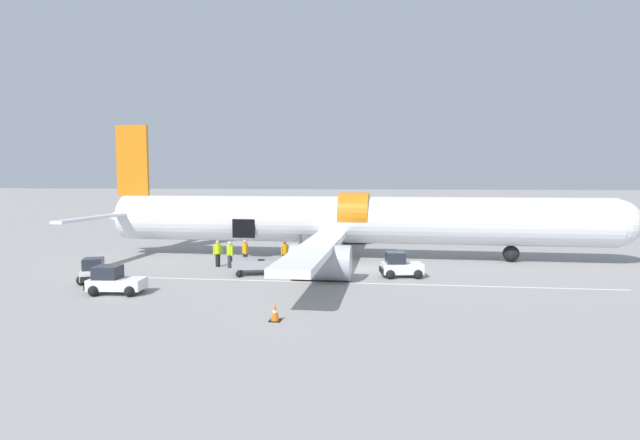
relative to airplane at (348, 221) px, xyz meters
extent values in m
plane|color=gray|center=(1.12, -4.79, -2.81)|extent=(500.00, 500.00, 0.00)
cube|color=silver|center=(1.39, -9.08, -2.81)|extent=(29.53, 0.87, 0.01)
cylinder|color=white|center=(0.47, 0.00, 0.11)|extent=(36.80, 3.49, 3.49)
sphere|color=white|center=(18.87, 0.00, 0.11)|extent=(3.32, 3.32, 3.32)
cone|color=white|center=(-17.93, 0.00, 0.11)|extent=(4.02, 3.22, 3.22)
cylinder|color=orange|center=(0.47, -0.03, 0.42)|extent=(2.21, 3.50, 3.50)
cube|color=orange|center=(-17.28, 0.00, 4.64)|extent=(2.62, 0.28, 5.58)
cube|color=white|center=(-17.42, -4.61, 0.46)|extent=(0.84, 9.23, 0.20)
cube|color=white|center=(-17.42, 4.62, 0.46)|extent=(0.84, 9.23, 0.20)
cube|color=white|center=(-1.00, -8.77, -0.85)|extent=(2.01, 16.49, 0.40)
cube|color=white|center=(-1.00, 8.77, -0.85)|extent=(2.01, 16.49, 0.40)
cylinder|color=#B2B7BF|center=(-0.80, -8.67, -1.73)|extent=(3.58, 2.10, 2.10)
cylinder|color=#B2B7BF|center=(-0.80, 8.68, -1.73)|extent=(3.58, 2.10, 2.10)
cube|color=black|center=(-7.63, -1.73, -0.50)|extent=(1.70, 0.12, 1.40)
cylinder|color=#56565B|center=(11.88, 0.00, -1.49)|extent=(0.22, 0.22, 1.45)
sphere|color=black|center=(11.88, 0.00, -2.22)|extent=(1.18, 1.18, 1.18)
cylinder|color=#56565B|center=(-3.21, -2.45, -1.49)|extent=(0.22, 0.22, 1.45)
sphere|color=black|center=(-3.21, -2.45, -2.22)|extent=(1.18, 1.18, 1.18)
cylinder|color=#56565B|center=(-3.21, 2.45, -1.49)|extent=(0.22, 0.22, 1.45)
sphere|color=black|center=(-3.21, 2.45, -2.22)|extent=(1.18, 1.18, 1.18)
cube|color=white|center=(-10.84, -13.57, -2.29)|extent=(2.90, 1.63, 0.57)
cube|color=#232833|center=(-11.32, -13.61, -1.67)|extent=(1.36, 1.28, 0.66)
cube|color=black|center=(-12.27, -13.71, -2.40)|extent=(0.24, 1.23, 0.28)
sphere|color=black|center=(-11.84, -13.01, -2.53)|extent=(0.56, 0.56, 0.56)
sphere|color=black|center=(-11.72, -14.30, -2.53)|extent=(0.56, 0.56, 0.56)
sphere|color=black|center=(-9.97, -12.83, -2.53)|extent=(0.56, 0.56, 0.56)
sphere|color=black|center=(-9.84, -14.12, -2.53)|extent=(0.56, 0.56, 0.56)
cube|color=white|center=(-13.79, -10.93, -2.29)|extent=(2.12, 2.82, 0.56)
cube|color=#232833|center=(-13.62, -11.34, -1.68)|extent=(1.40, 1.46, 0.66)
cube|color=black|center=(-13.27, -12.14, -2.40)|extent=(1.05, 0.54, 0.28)
sphere|color=black|center=(-13.98, -11.95, -2.53)|extent=(0.56, 0.56, 0.56)
sphere|color=black|center=(-12.92, -11.50, -2.53)|extent=(0.56, 0.56, 0.56)
sphere|color=black|center=(-14.67, -10.36, -2.53)|extent=(0.56, 0.56, 0.56)
sphere|color=black|center=(-13.61, -9.90, -2.53)|extent=(0.56, 0.56, 0.56)
cube|color=white|center=(3.98, -6.85, -2.27)|extent=(2.66, 1.76, 0.61)
cube|color=#232833|center=(3.56, -6.92, -1.61)|extent=(1.29, 1.32, 0.70)
cube|color=black|center=(2.72, -7.07, -2.39)|extent=(0.33, 1.22, 0.31)
sphere|color=black|center=(3.05, -6.37, -2.53)|extent=(0.56, 0.56, 0.56)
sphere|color=black|center=(3.27, -7.63, -2.53)|extent=(0.56, 0.56, 0.56)
sphere|color=black|center=(4.69, -6.07, -2.53)|extent=(0.56, 0.56, 0.56)
sphere|color=black|center=(4.92, -7.33, -2.53)|extent=(0.56, 0.56, 0.56)
cube|color=#999BA0|center=(-5.05, -7.32, -2.36)|extent=(3.45, 2.40, 0.05)
cube|color=#999BA0|center=(-3.56, -6.92, -2.09)|extent=(0.48, 1.60, 0.50)
cube|color=#999BA0|center=(-4.84, -8.09, -2.09)|extent=(2.98, 0.85, 0.50)
cube|color=#999BA0|center=(-5.25, -6.56, -2.09)|extent=(2.98, 0.85, 0.50)
cube|color=#333338|center=(-3.10, -6.80, -2.55)|extent=(0.89, 0.31, 0.06)
sphere|color=black|center=(-3.77, -7.83, -2.61)|extent=(0.40, 0.40, 0.40)
sphere|color=black|center=(-4.20, -6.25, -2.61)|extent=(0.40, 0.40, 0.40)
sphere|color=black|center=(-5.89, -8.40, -2.61)|extent=(0.40, 0.40, 0.40)
sphere|color=black|center=(-6.32, -6.81, -2.61)|extent=(0.40, 0.40, 0.40)
cube|color=#14472D|center=(-3.84, -7.36, -2.16)|extent=(0.48, 0.31, 0.36)
cube|color=#721951|center=(-5.27, -7.42, -2.18)|extent=(0.42, 0.21, 0.32)
cube|color=black|center=(-4.74, -7.40, -2.09)|extent=(0.48, 0.35, 0.49)
cylinder|color=#2D2D33|center=(-7.47, -5.38, -2.37)|extent=(0.44, 0.44, 0.87)
cylinder|color=#B7E019|center=(-7.47, -5.38, -1.59)|extent=(0.57, 0.57, 0.69)
sphere|color=beige|center=(-7.47, -5.38, -1.13)|extent=(0.24, 0.24, 0.24)
cylinder|color=#B7E019|center=(-7.67, -5.25, -1.67)|extent=(0.18, 0.18, 0.63)
cylinder|color=#B7E019|center=(-7.27, -5.52, -1.67)|extent=(0.18, 0.18, 0.63)
cylinder|color=black|center=(-8.44, -5.07, -2.37)|extent=(0.44, 0.44, 0.88)
cylinder|color=#B7E019|center=(-8.44, -5.07, -1.58)|extent=(0.57, 0.57, 0.69)
sphere|color=tan|center=(-8.44, -5.07, -1.11)|extent=(0.24, 0.24, 0.24)
cylinder|color=#B7E019|center=(-8.24, -4.93, -1.66)|extent=(0.18, 0.18, 0.64)
cylinder|color=#B7E019|center=(-8.65, -5.20, -1.66)|extent=(0.18, 0.18, 0.64)
cylinder|color=#2D2D33|center=(-3.92, -4.34, -2.38)|extent=(0.44, 0.44, 0.86)
cylinder|color=orange|center=(-3.92, -4.34, -1.61)|extent=(0.57, 0.57, 0.68)
sphere|color=brown|center=(-3.92, -4.34, -1.15)|extent=(0.24, 0.24, 0.24)
cylinder|color=orange|center=(-4.07, -4.53, -1.68)|extent=(0.18, 0.18, 0.62)
cylinder|color=orange|center=(-3.76, -4.16, -1.68)|extent=(0.18, 0.18, 0.62)
cylinder|color=black|center=(-1.76, -5.72, -2.36)|extent=(0.45, 0.45, 0.90)
cylinder|color=orange|center=(-1.76, -5.72, -1.56)|extent=(0.57, 0.57, 0.71)
sphere|color=tan|center=(-1.76, -5.72, -1.08)|extent=(0.25, 0.25, 0.25)
cylinder|color=orange|center=(-1.64, -5.94, -1.64)|extent=(0.18, 0.18, 0.65)
cylinder|color=orange|center=(-1.89, -5.51, -1.64)|extent=(0.18, 0.18, 0.65)
cylinder|color=#1E2338|center=(-2.48, -4.65, -2.44)|extent=(0.37, 0.37, 0.75)
cylinder|color=#B7E019|center=(-2.48, -4.65, -1.77)|extent=(0.48, 0.48, 0.59)
sphere|color=beige|center=(-2.48, -4.65, -1.37)|extent=(0.21, 0.21, 0.21)
cylinder|color=#B7E019|center=(-2.38, -4.83, -1.83)|extent=(0.15, 0.15, 0.54)
cylinder|color=#B7E019|center=(-2.59, -4.47, -1.83)|extent=(0.15, 0.15, 0.54)
cylinder|color=#1E2338|center=(-6.68, -4.48, -2.37)|extent=(0.43, 0.43, 0.88)
cylinder|color=orange|center=(-6.68, -4.48, -1.59)|extent=(0.55, 0.55, 0.69)
sphere|color=tan|center=(-6.68, -4.48, -1.12)|extent=(0.24, 0.24, 0.24)
cylinder|color=orange|center=(-6.58, -4.70, -1.66)|extent=(0.17, 0.17, 0.63)
cylinder|color=orange|center=(-6.78, -4.26, -1.66)|extent=(0.17, 0.17, 0.63)
cube|color=black|center=(-1.49, -17.26, -2.79)|extent=(0.50, 0.50, 0.03)
cone|color=orange|center=(-1.49, -17.26, -2.43)|extent=(0.37, 0.37, 0.75)
cylinder|color=white|center=(-1.49, -17.26, -2.40)|extent=(0.21, 0.21, 0.09)
cube|color=black|center=(0.46, -7.99, -2.79)|extent=(0.63, 0.63, 0.03)
cone|color=orange|center=(0.46, -7.99, -2.51)|extent=(0.47, 0.47, 0.60)
cylinder|color=white|center=(0.46, -7.99, -2.48)|extent=(0.27, 0.27, 0.07)
camera|label=1|loc=(3.42, -37.42, 3.19)|focal=28.00mm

